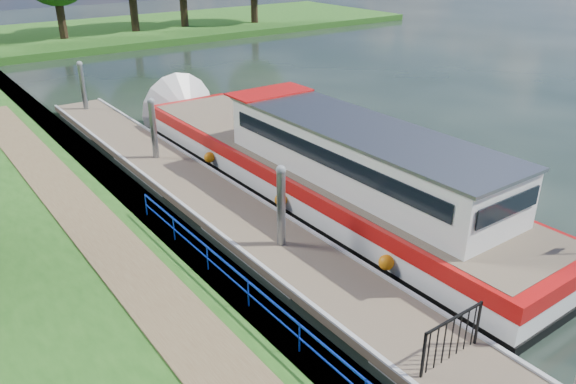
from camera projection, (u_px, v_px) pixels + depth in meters
bank_edge at (120, 192)px, 20.31m from camera, size 1.10×90.00×0.78m
far_bank at (124, 31)px, 55.31m from camera, size 60.00×18.00×0.60m
footpath at (150, 290)px, 14.01m from camera, size 1.60×40.00×0.05m
blue_fence at (330, 357)px, 11.02m from camera, size 0.04×18.04×0.72m
pontoon at (209, 199)px, 20.30m from camera, size 2.50×30.00×0.56m
mooring_piles at (207, 171)px, 19.84m from camera, size 0.30×27.30×3.55m
gate_panel at (453, 332)px, 11.98m from camera, size 1.85×0.05×1.15m
barge at (305, 162)px, 21.12m from camera, size 4.36×21.15×4.78m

